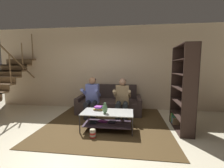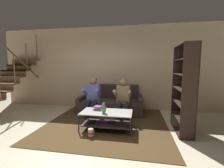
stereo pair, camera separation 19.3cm
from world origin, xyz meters
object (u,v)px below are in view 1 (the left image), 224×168
Objects in this scene: couch at (110,103)px; person_seated_left at (92,96)px; person_seated_right at (122,97)px; vase at (105,108)px; book_stack at (99,108)px; popcorn_tub at (93,133)px; coffee_table at (107,118)px; bookshelf at (184,92)px.

person_seated_left reaches higher than couch.
vase is at bearing -108.83° from person_seated_right.
book_stack reaches higher than popcorn_tub.
vase reaches higher than popcorn_tub.
coffee_table is 0.55m from popcorn_tub.
popcorn_tub is at bearing -117.42° from coffee_table.
couch is 10.02× the size of popcorn_tub.
couch reaches higher than vase.
bookshelf is 9.73× the size of popcorn_tub.
person_seated_right is (0.45, -0.58, 0.35)m from couch.
book_stack is (-0.23, 0.13, 0.19)m from coffee_table.
popcorn_tub is at bearing -112.40° from person_seated_right.
person_seated_right is at bearing 71.17° from vase.
couch is 1.03× the size of bookshelf.
couch is at bearing 128.05° from person_seated_right.
bookshelf is at bearing 4.50° from book_stack.
person_seated_left is 5.81× the size of popcorn_tub.
person_seated_right is 0.58× the size of bookshelf.
person_seated_left is 2.50m from bookshelf.
book_stack is 1.21× the size of popcorn_tub.
coffee_table is at bearing -55.20° from person_seated_left.
coffee_table is (0.60, -0.87, -0.35)m from person_seated_left.
bookshelf reaches higher than vase.
book_stack is at bearing 128.78° from vase.
person_seated_left is 0.99× the size of coffee_table.
person_seated_right is at bearing 53.89° from book_stack.
couch is 1.45m from coffee_table.
couch is at bearing 94.29° from vase.
bookshelf is (2.41, -0.58, 0.27)m from person_seated_left.
book_stack is 2.09m from bookshelf.
person_seated_right is 4.69× the size of book_stack.
coffee_table is (-0.31, -0.86, -0.34)m from person_seated_right.
vase is 0.99× the size of book_stack.
person_seated_left reaches higher than vase.
couch is 0.82m from person_seated_right.
person_seated_right is at bearing 159.02° from bookshelf.
bookshelf is at bearing 12.59° from vase.
person_seated_right reaches higher than popcorn_tub.
vase is 0.12× the size of bookshelf.
person_seated_left is 0.60× the size of bookshelf.
bookshelf reaches higher than coffee_table.
book_stack is (-0.54, -0.74, -0.15)m from person_seated_right.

